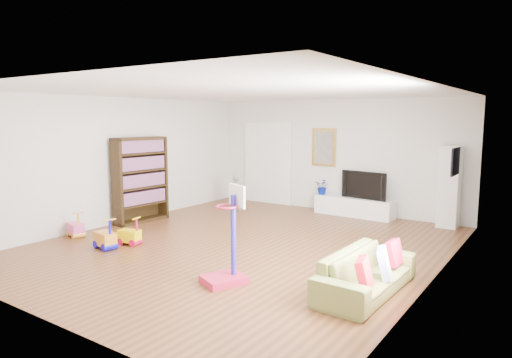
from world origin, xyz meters
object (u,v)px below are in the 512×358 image
Objects in this scene: bookshelf at (141,180)px; sofa at (367,272)px; media_console at (354,207)px; basketball_hoop at (224,235)px.

bookshelf is 5.74m from sofa.
media_console is 1.00× the size of sofa.
media_console is at bearing 45.03° from bookshelf.
sofa is (5.58, -1.16, -0.66)m from bookshelf.
media_console is at bearing 116.72° from basketball_hoop.
basketball_hoop is (-1.74, -0.79, 0.42)m from sofa.
bookshelf is at bearing 177.40° from basketball_hoop.
basketball_hoop is (3.85, -1.95, -0.24)m from bookshelf.
basketball_hoop is at bearing 116.29° from sofa.
sofa reaches higher than media_console.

